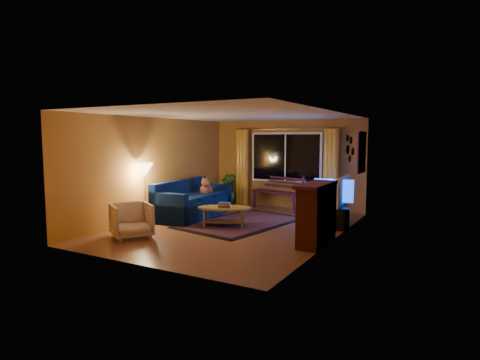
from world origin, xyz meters
The scene contains 22 objects.
floor centered at (0.00, 0.00, -0.01)m, with size 4.50×6.00×0.02m, color brown.
ceiling centered at (0.00, 0.00, 2.51)m, with size 4.50×6.00×0.02m, color white.
wall_back centered at (0.00, 3.01, 1.25)m, with size 4.50×0.02×2.50m, color #B57732.
wall_left centered at (-2.26, 0.00, 1.25)m, with size 0.02×6.00×2.50m, color #B57732.
wall_right centered at (2.26, 0.00, 1.25)m, with size 0.02×6.00×2.50m, color #B57732.
window centered at (0.00, 2.94, 1.45)m, with size 2.00×0.02×1.30m, color black.
curtain_rod centered at (0.00, 2.90, 2.25)m, with size 0.03×0.03×3.20m, color #BF8C3F.
curtain_left centered at (-1.35, 2.88, 1.12)m, with size 0.36×0.36×2.24m, color gold.
curtain_right centered at (1.35, 2.88, 1.12)m, with size 0.36×0.36×2.24m, color gold.
bench centered at (-0.08, 2.63, 0.24)m, with size 1.63×0.48×0.49m, color #3F1228.
potted_plant centered at (-1.80, 2.75, 0.45)m, with size 0.51×0.51×0.91m, color #235B1E.
sofa centered at (-1.50, 0.57, 0.47)m, with size 0.99×2.30×0.93m, color #071949.
dog centered at (-1.45, 1.09, 0.69)m, with size 0.30×0.42×0.46m, color #9B4D35, non-canonical shape.
armchair centered at (-1.36, -1.75, 0.39)m, with size 0.75×0.70×0.77m, color beige.
floor_lamp centered at (-2.00, -0.63, 0.71)m, with size 0.24×0.24×1.41m, color #BF8C3F.
rug centered at (-0.10, 0.58, 0.01)m, with size 1.90×3.00×0.02m, color maroon.
coffee_table centered at (-0.25, 0.03, 0.22)m, with size 1.23×1.23×0.45m, color #AB8736.
tv_console centered at (1.95, 1.37, 0.24)m, with size 0.38×1.15×0.48m, color black.
television centered at (1.95, 1.37, 0.81)m, with size 1.13×0.15×0.65m, color black.
fireplace centered at (2.05, -0.40, 0.55)m, with size 0.40×1.20×1.10m, color maroon.
mirror_cluster centered at (2.21, 1.30, 1.80)m, with size 0.06×0.60×0.56m, color black, non-canonical shape.
painting centered at (2.22, 2.45, 1.65)m, with size 0.04×0.76×0.96m, color #D15A18.
Camera 1 is at (4.40, -7.60, 2.00)m, focal length 30.00 mm.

